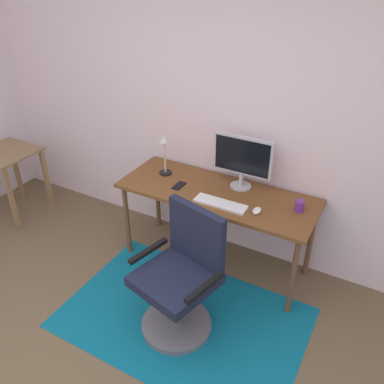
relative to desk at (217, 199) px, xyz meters
The scene contains 11 objects.
wall_back 0.75m from the desk, 114.87° to the left, with size 6.00×0.10×2.60m, color silver.
area_rug 1.00m from the desk, 83.66° to the right, with size 1.86×1.22×0.01m, color #0C6480.
desk is the anchor object (origin of this frame).
monitor 0.41m from the desk, 51.59° to the left, with size 0.51×0.18×0.46m.
keyboard 0.22m from the desk, 55.88° to the right, with size 0.43×0.13×0.02m, color white.
computer_mouse 0.44m from the desk, 18.07° to the right, with size 0.06×0.10×0.03m, color white.
coffee_cup 0.69m from the desk, ahead, with size 0.07×0.07×0.09m, color #662A7F.
cell_phone 0.34m from the desk, 167.60° to the right, with size 0.07×0.14×0.01m, color black.
desk_lamp 0.64m from the desk, behind, with size 0.11×0.11×0.37m.
office_chair 0.82m from the desk, 82.97° to the right, with size 0.66×0.62×0.99m.
side_table 2.27m from the desk, behind, with size 0.56×0.55×0.74m.
Camera 1 is at (1.39, -0.81, 2.49)m, focal length 37.61 mm.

